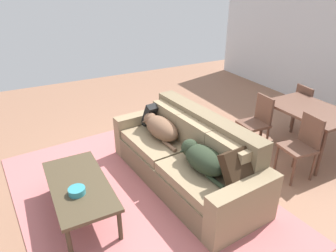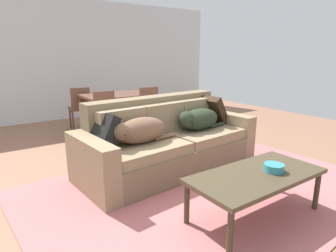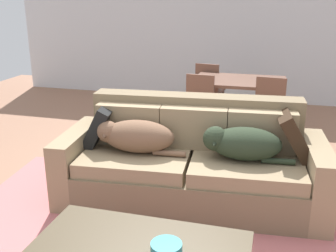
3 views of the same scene
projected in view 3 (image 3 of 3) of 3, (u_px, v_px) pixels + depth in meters
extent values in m
plane|color=#94664D|center=(168.00, 199.00, 3.83)|extent=(10.00, 10.00, 0.00)
cube|color=silver|center=(228.00, 24.00, 7.07)|extent=(8.00, 0.12, 2.70)
cube|color=#C36A6A|center=(172.00, 240.00, 3.19)|extent=(3.98, 3.06, 0.01)
cube|color=#76644A|center=(191.00, 184.00, 3.75)|extent=(2.07, 1.11, 0.35)
cube|color=#907A5A|center=(138.00, 156.00, 3.76)|extent=(1.04, 0.98, 0.13)
cube|color=#907A5A|center=(247.00, 164.00, 3.59)|extent=(1.04, 0.98, 0.13)
cube|color=#76644A|center=(196.00, 118.00, 3.92)|extent=(2.01, 0.41, 0.46)
cube|color=#907A5A|center=(129.00, 124.00, 3.85)|extent=(0.62, 0.21, 0.38)
cube|color=#907A5A|center=(194.00, 128.00, 3.75)|extent=(0.62, 0.21, 0.38)
cube|color=#907A5A|center=(262.00, 132.00, 3.64)|extent=(0.62, 0.21, 0.38)
cube|color=#907A5A|center=(78.00, 162.00, 3.90)|extent=(0.28, 0.96, 0.63)
cube|color=#907A5A|center=(315.00, 179.00, 3.52)|extent=(0.28, 0.96, 0.63)
ellipsoid|color=brown|center=(138.00, 136.00, 3.66)|extent=(0.68, 0.38, 0.30)
sphere|color=brown|center=(108.00, 132.00, 3.67)|extent=(0.20, 0.20, 0.20)
cone|color=brown|center=(105.00, 136.00, 3.59)|extent=(0.10, 0.12, 0.09)
cylinder|color=brown|center=(169.00, 153.00, 3.58)|extent=(0.30, 0.08, 0.05)
ellipsoid|color=#283322|center=(246.00, 144.00, 3.49)|extent=(0.65, 0.39, 0.29)
sphere|color=#283322|center=(215.00, 138.00, 3.51)|extent=(0.22, 0.22, 0.22)
cone|color=black|center=(214.00, 144.00, 3.42)|extent=(0.11, 0.13, 0.10)
cylinder|color=#283322|center=(278.00, 161.00, 3.42)|extent=(0.28, 0.07, 0.05)
cube|color=black|center=(100.00, 125.00, 3.87)|extent=(0.33, 0.43, 0.41)
cube|color=#302014|center=(294.00, 135.00, 3.55)|extent=(0.37, 0.47, 0.44)
cube|color=#493D29|center=(141.00, 247.00, 2.42)|extent=(1.29, 0.62, 0.04)
cylinder|color=#3E3323|center=(75.00, 239.00, 2.88)|extent=(0.05, 0.05, 0.39)
cylinder|color=teal|center=(166.00, 249.00, 2.31)|extent=(0.18, 0.18, 0.07)
cube|color=brown|center=(239.00, 81.00, 5.46)|extent=(1.22, 0.85, 0.04)
cylinder|color=brown|center=(192.00, 112.00, 5.37)|extent=(0.05, 0.05, 0.71)
cylinder|color=brown|center=(279.00, 119.00, 5.09)|extent=(0.05, 0.05, 0.71)
cylinder|color=brown|center=(203.00, 99.00, 6.06)|extent=(0.05, 0.05, 0.71)
cylinder|color=brown|center=(280.00, 104.00, 5.78)|extent=(0.05, 0.05, 0.71)
cube|color=brown|center=(196.00, 112.00, 5.03)|extent=(0.42, 0.42, 0.04)
cube|color=brown|center=(200.00, 91.00, 5.12)|extent=(0.36, 0.06, 0.42)
cylinder|color=brown|center=(179.00, 133.00, 5.00)|extent=(0.04, 0.04, 0.43)
cylinder|color=brown|center=(205.00, 136.00, 4.90)|extent=(0.04, 0.04, 0.43)
cylinder|color=brown|center=(186.00, 125.00, 5.31)|extent=(0.04, 0.04, 0.43)
cylinder|color=brown|center=(212.00, 127.00, 5.21)|extent=(0.04, 0.04, 0.43)
cube|color=brown|center=(267.00, 117.00, 4.82)|extent=(0.44, 0.44, 0.04)
cube|color=brown|center=(270.00, 95.00, 4.90)|extent=(0.36, 0.07, 0.43)
cylinder|color=brown|center=(249.00, 138.00, 4.80)|extent=(0.04, 0.04, 0.43)
cylinder|color=brown|center=(278.00, 142.00, 4.68)|extent=(0.04, 0.04, 0.43)
cylinder|color=brown|center=(254.00, 130.00, 5.10)|extent=(0.04, 0.04, 0.43)
cylinder|color=brown|center=(281.00, 133.00, 4.98)|extent=(0.04, 0.04, 0.43)
cube|color=brown|center=(210.00, 90.00, 6.28)|extent=(0.45, 0.45, 0.04)
cube|color=brown|center=(207.00, 78.00, 6.05)|extent=(0.36, 0.08, 0.41)
cylinder|color=brown|center=(223.00, 102.00, 6.44)|extent=(0.04, 0.04, 0.40)
cylinder|color=brown|center=(202.00, 100.00, 6.56)|extent=(0.04, 0.04, 0.40)
cylinder|color=brown|center=(217.00, 108.00, 6.14)|extent=(0.04, 0.04, 0.40)
cylinder|color=brown|center=(196.00, 105.00, 6.26)|extent=(0.04, 0.04, 0.40)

